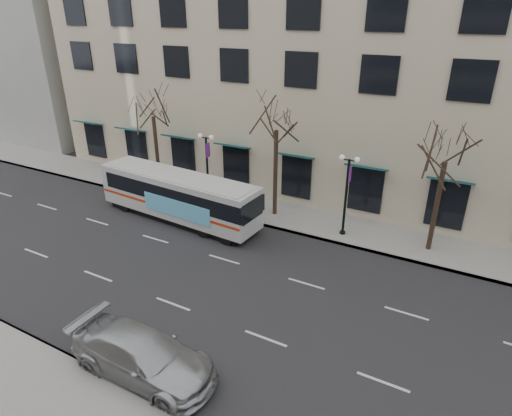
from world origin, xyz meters
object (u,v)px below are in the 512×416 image
Objects in this scene: lamp_post_left at (207,166)px; city_bus at (179,195)px; tree_far_mid at (277,115)px; lamp_post_right at (346,192)px; tree_far_right at (448,145)px; silver_car at (143,355)px; tree_far_left at (152,103)px.

city_bus is (-0.33, -2.92, -1.20)m from lamp_post_left.
tree_far_mid is 6.41m from lamp_post_right.
lamp_post_left is 10.00m from lamp_post_right.
city_bus is at bearing -164.19° from lamp_post_right.
tree_far_right reaches higher than city_bus.
lamp_post_right reaches higher than silver_car.
tree_far_left is 0.70× the size of city_bus.
tree_far_left is 20.00m from tree_far_right.
tree_far_left reaches higher than lamp_post_left.
city_bus is at bearing -96.38° from lamp_post_left.
lamp_post_left is 16.03m from silver_car.
lamp_post_left is 0.44× the size of city_bus.
tree_far_left is at bearing 173.17° from lamp_post_left.
tree_far_mid is 10.01m from tree_far_right.
lamp_post_right is (5.01, -0.60, -3.96)m from tree_far_mid.
tree_far_mid is (10.00, 0.00, 0.21)m from tree_far_left.
tree_far_mid is 1.64× the size of lamp_post_right.
tree_far_left is 7.68m from city_bus.
lamp_post_left is at bearing 25.26° from silver_car.
lamp_post_left and lamp_post_right have the same top height.
tree_far_left is 6.29m from lamp_post_left.
tree_far_right is at bearing 2.29° from lamp_post_left.
lamp_post_right is at bearing -173.15° from tree_far_right.
tree_far_left is 1.60× the size of lamp_post_left.
silver_car is (7.05, -11.48, -0.86)m from city_bus.
tree_far_mid reaches higher than lamp_post_right.
tree_far_mid is at bearing 0.00° from tree_far_left.
tree_far_left is 1.60× the size of lamp_post_right.
city_bus is (-5.32, -3.52, -5.16)m from tree_far_mid.
lamp_post_right is at bearing -12.59° from silver_car.
tree_far_right is 16.40m from city_bus.
lamp_post_right is (-4.99, -0.60, -3.48)m from tree_far_right.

